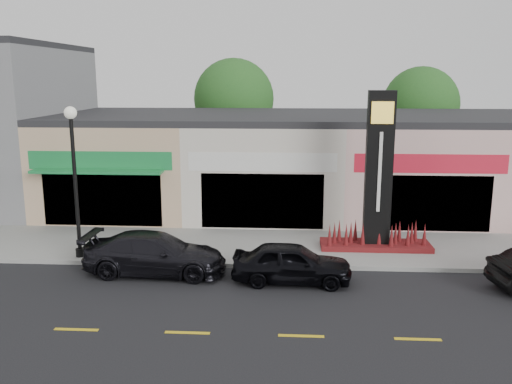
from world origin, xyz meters
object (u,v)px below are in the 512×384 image
lamp_west_near (74,167)px  pylon_sign (378,194)px  car_dark_sedan (155,254)px  car_black_sedan (292,263)px

lamp_west_near → pylon_sign: size_ratio=0.91×
car_dark_sedan → lamp_west_near: bearing=71.9°
car_dark_sedan → car_black_sedan: 4.70m
lamp_west_near → car_dark_sedan: bearing=-20.4°
lamp_west_near → pylon_sign: 11.19m
pylon_sign → lamp_west_near: bearing=-171.2°
pylon_sign → car_dark_sedan: size_ratio=1.24×
car_dark_sedan → car_black_sedan: (4.67, -0.54, -0.04)m
pylon_sign → car_dark_sedan: (-7.91, -2.85, -1.57)m
lamp_west_near → car_black_sedan: size_ratio=1.40×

